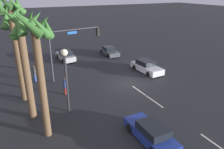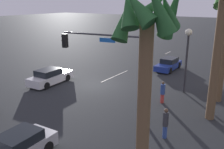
% 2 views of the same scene
% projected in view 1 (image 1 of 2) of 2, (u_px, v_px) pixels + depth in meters
% --- Properties ---
extents(ground_plane, '(220.00, 220.00, 0.00)m').
position_uv_depth(ground_plane, '(129.00, 84.00, 23.86)').
color(ground_plane, '#232628').
extents(lane_stripe_1, '(2.53, 0.14, 0.01)m').
position_uv_depth(lane_stripe_1, '(216.00, 145.00, 14.53)').
color(lane_stripe_1, silver).
rests_on(lane_stripe_1, ground_plane).
extents(lane_stripe_2, '(2.54, 0.14, 0.01)m').
position_uv_depth(lane_stripe_2, '(154.00, 101.00, 20.08)').
color(lane_stripe_2, silver).
rests_on(lane_stripe_2, ground_plane).
extents(lane_stripe_3, '(2.40, 0.14, 0.01)m').
position_uv_depth(lane_stripe_3, '(139.00, 91.00, 22.22)').
color(lane_stripe_3, silver).
rests_on(lane_stripe_3, ground_plane).
extents(car_0, '(4.11, 2.00, 1.40)m').
position_uv_depth(car_0, '(66.00, 56.00, 31.41)').
color(car_0, '#B7B7BC').
rests_on(car_0, ground_plane).
extents(car_1, '(4.21, 1.96, 1.28)m').
position_uv_depth(car_1, '(109.00, 51.00, 33.90)').
color(car_1, '#474C51').
rests_on(car_1, ground_plane).
extents(car_2, '(4.62, 2.07, 1.45)m').
position_uv_depth(car_2, '(146.00, 67.00, 27.01)').
color(car_2, silver).
rests_on(car_2, ground_plane).
extents(car_3, '(4.45, 1.81, 1.33)m').
position_uv_depth(car_3, '(151.00, 133.00, 14.72)').
color(car_3, navy).
rests_on(car_3, ground_plane).
extents(traffic_signal, '(1.12, 6.28, 5.76)m').
position_uv_depth(traffic_signal, '(70.00, 44.00, 24.13)').
color(traffic_signal, '#38383D').
rests_on(traffic_signal, ground_plane).
extents(streetlamp, '(0.56, 0.56, 5.43)m').
position_uv_depth(streetlamp, '(65.00, 68.00, 17.10)').
color(streetlamp, '#2D2D33').
rests_on(streetlamp, ground_plane).
extents(pedestrian_0, '(0.50, 0.50, 1.71)m').
position_uv_depth(pedestrian_0, '(65.00, 86.00, 21.14)').
color(pedestrian_0, '#BF3833').
rests_on(pedestrian_0, ground_plane).
extents(pedestrian_1, '(0.45, 0.45, 1.82)m').
position_uv_depth(pedestrian_1, '(34.00, 73.00, 24.14)').
color(pedestrian_1, '#2D478C').
rests_on(pedestrian_1, ground_plane).
extents(palm_tree_0, '(2.55, 2.58, 9.54)m').
position_uv_depth(palm_tree_0, '(13.00, 28.00, 18.01)').
color(palm_tree_0, brown).
rests_on(palm_tree_0, ground_plane).
extents(palm_tree_1, '(2.58, 2.63, 8.80)m').
position_uv_depth(palm_tree_1, '(22.00, 45.00, 15.40)').
color(palm_tree_1, brown).
rests_on(palm_tree_1, ground_plane).
extents(palm_tree_2, '(2.84, 2.73, 8.74)m').
position_uv_depth(palm_tree_2, '(36.00, 47.00, 13.10)').
color(palm_tree_2, brown).
rests_on(palm_tree_2, ground_plane).
extents(palm_tree_3, '(2.49, 2.30, 8.22)m').
position_uv_depth(palm_tree_3, '(12.00, 21.00, 25.99)').
color(palm_tree_3, brown).
rests_on(palm_tree_3, ground_plane).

